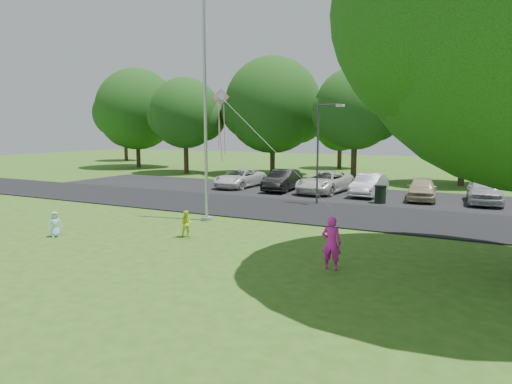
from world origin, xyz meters
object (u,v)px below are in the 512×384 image
at_px(flagpole, 206,127).
at_px(kite, 223,111).
at_px(child_yellow, 187,224).
at_px(trash_can, 380,195).
at_px(child_blue, 55,224).
at_px(street_lamp, 321,144).
at_px(woman, 331,243).

height_order(flagpole, kite, flagpole).
relative_size(child_yellow, kite, 0.21).
bearing_deg(trash_can, flagpole, -127.06).
bearing_deg(child_blue, child_yellow, -31.10).
bearing_deg(trash_can, kite, -106.94).
bearing_deg(child_yellow, street_lamp, 36.77).
xyz_separation_m(flagpole, child_blue, (-3.41, -5.30, -3.67)).
bearing_deg(child_yellow, kite, -37.60).
xyz_separation_m(flagpole, woman, (7.21, -4.48, -3.38)).
height_order(flagpole, trash_can, flagpole).
height_order(child_yellow, kite, kite).
distance_m(street_lamp, kite, 9.42).
bearing_deg(flagpole, woman, -31.82).
xyz_separation_m(flagpole, trash_can, (6.04, 8.00, -3.65)).
distance_m(woman, kite, 6.16).
distance_m(child_blue, kite, 7.77).
xyz_separation_m(street_lamp, trash_can, (2.85, 1.69, -2.78)).
bearing_deg(flagpole, kite, -47.95).
xyz_separation_m(woman, child_blue, (-10.62, -0.83, -0.30)).
relative_size(flagpole, child_yellow, 9.78).
height_order(woman, child_blue, woman).
bearing_deg(street_lamp, child_yellow, -91.30).
distance_m(trash_can, child_yellow, 12.13).
relative_size(street_lamp, woman, 3.46).
relative_size(flagpole, street_lamp, 1.83).
relative_size(street_lamp, child_yellow, 5.36).
bearing_deg(kite, street_lamp, 58.22).
xyz_separation_m(woman, kite, (-4.52, 1.49, 3.92)).
height_order(flagpole, woman, flagpole).
bearing_deg(child_yellow, flagpole, 69.02).
distance_m(trash_can, child_blue, 16.32).
height_order(street_lamp, child_blue, street_lamp).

